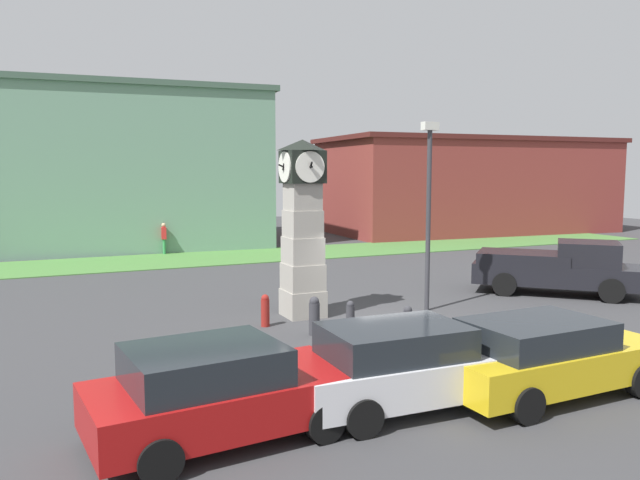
{
  "coord_description": "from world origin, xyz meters",
  "views": [
    {
      "loc": [
        -8.55,
        -14.63,
        4.17
      ],
      "look_at": [
        -0.64,
        2.72,
        2.1
      ],
      "focal_mm": 35.0,
      "sensor_mm": 36.0,
      "label": 1
    }
  ],
  "objects": [
    {
      "name": "bollard_near_tower",
      "position": [
        -3.02,
        1.09,
        0.45
      ],
      "size": [
        0.23,
        0.23,
        0.88
      ],
      "color": "maroon",
      "rests_on": "ground_plane"
    },
    {
      "name": "ground_plane",
      "position": [
        0.0,
        0.0,
        0.0
      ],
      "size": [
        81.28,
        81.28,
        0.0
      ],
      "primitive_type": "plane",
      "color": "#38383A"
    },
    {
      "name": "bollard_far_row",
      "position": [
        -1.62,
        -1.23,
        0.52
      ],
      "size": [
        0.21,
        0.21,
        1.03
      ],
      "color": "#333338",
      "rests_on": "ground_plane"
    },
    {
      "name": "street_lamp_near_road",
      "position": [
        2.1,
        0.94,
        3.31
      ],
      "size": [
        0.5,
        0.24,
        5.64
      ],
      "color": "#333338",
      "rests_on": "ground_plane"
    },
    {
      "name": "grass_verge_far",
      "position": [
        1.26,
        14.9,
        0.02
      ],
      "size": [
        48.77,
        5.13,
        0.04
      ],
      "primitive_type": "cube",
      "color": "#477A38",
      "rests_on": "ground_plane"
    },
    {
      "name": "pickup_truck",
      "position": [
        7.63,
        1.2,
        0.93
      ],
      "size": [
        5.29,
        5.3,
        1.85
      ],
      "color": "black",
      "rests_on": "ground_plane"
    },
    {
      "name": "clock_tower",
      "position": [
        -1.61,
        1.81,
        2.55
      ],
      "size": [
        1.37,
        1.41,
        5.1
      ],
      "color": "#9D988E",
      "rests_on": "ground_plane"
    },
    {
      "name": "storefront_low_left",
      "position": [
        19.28,
        21.42,
        3.26
      ],
      "size": [
        20.48,
        11.12,
        6.5
      ],
      "color": "maroon",
      "rests_on": "ground_plane"
    },
    {
      "name": "pedestrian_by_cars",
      "position": [
        -2.72,
        17.31,
        0.92
      ],
      "size": [
        0.3,
        0.43,
        1.62
      ],
      "color": "#338C4C",
      "rests_on": "ground_plane"
    },
    {
      "name": "warehouse_blue_far",
      "position": [
        -4.1,
        22.78,
        4.4
      ],
      "size": [
        16.6,
        11.63,
        8.78
      ],
      "color": "gray",
      "rests_on": "ground_plane"
    },
    {
      "name": "car_by_building",
      "position": [
        0.03,
        -6.01,
        0.75
      ],
      "size": [
        4.61,
        2.13,
        1.45
      ],
      "color": "gold",
      "rests_on": "ground_plane"
    },
    {
      "name": "bollard_end_row",
      "position": [
        -0.87,
        -2.66,
        0.57
      ],
      "size": [
        0.22,
        0.22,
        1.12
      ],
      "color": "#333338",
      "rests_on": "ground_plane"
    },
    {
      "name": "car_navy_sedan",
      "position": [
        -6.09,
        -5.42,
        0.78
      ],
      "size": [
        4.33,
        2.39,
        1.53
      ],
      "color": "#A51111",
      "rests_on": "ground_plane"
    },
    {
      "name": "car_near_tower",
      "position": [
        -2.7,
        -5.48,
        0.77
      ],
      "size": [
        4.48,
        2.04,
        1.51
      ],
      "color": "silver",
      "rests_on": "ground_plane"
    },
    {
      "name": "bollard_mid_row",
      "position": [
        -2.17,
        -0.27,
        0.51
      ],
      "size": [
        0.28,
        0.28,
        1.0
      ],
      "color": "#333338",
      "rests_on": "ground_plane"
    }
  ]
}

